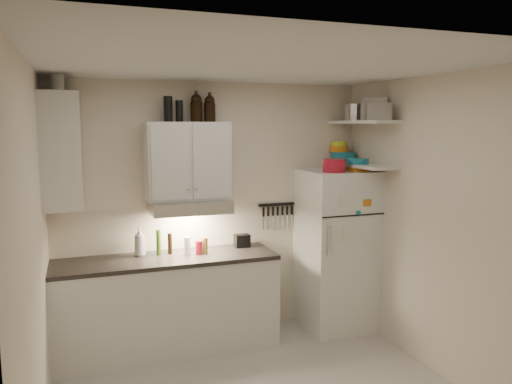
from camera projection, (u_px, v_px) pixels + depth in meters
name	position (u px, v px, depth m)	size (l,w,h in m)	color
ceiling	(265.00, 63.00, 3.59)	(3.20, 3.00, 0.02)	silver
back_wall	(214.00, 210.00, 5.17)	(3.20, 0.02, 2.60)	beige
left_wall	(32.00, 261.00, 3.22)	(0.02, 3.00, 2.60)	beige
right_wall	(439.00, 227.00, 4.30)	(0.02, 3.00, 2.60)	beige
base_cabinet	(168.00, 306.00, 4.81)	(2.10, 0.60, 0.88)	silver
countertop	(166.00, 259.00, 4.75)	(2.10, 0.62, 0.04)	#2A2624
upper_cabinet	(188.00, 161.00, 4.84)	(0.80, 0.33, 0.75)	silver
side_cabinet	(61.00, 151.00, 4.31)	(0.33, 0.55, 1.00)	silver
range_hood	(190.00, 206.00, 4.83)	(0.76, 0.46, 0.12)	silver
fridge	(336.00, 250.00, 5.32)	(0.70, 0.68, 1.70)	white
shelf_hi	(363.00, 122.00, 5.08)	(0.30, 0.95, 0.03)	silver
shelf_lo	(361.00, 165.00, 5.14)	(0.30, 0.95, 0.03)	silver
knife_strip	(277.00, 204.00, 5.38)	(0.42, 0.02, 0.03)	black
dutch_oven	(334.00, 166.00, 5.00)	(0.23, 0.23, 0.13)	maroon
book_stack	(358.00, 168.00, 5.11)	(0.17, 0.22, 0.07)	orange
spice_jar	(344.00, 166.00, 5.16)	(0.06, 0.06, 0.10)	silver
stock_pot	(356.00, 113.00, 5.32)	(0.24, 0.24, 0.17)	silver
tin_a	(374.00, 109.00, 4.96)	(0.22, 0.20, 0.22)	#AAAAAD
tin_b	(380.00, 111.00, 4.71)	(0.16, 0.16, 0.16)	#AAAAAD
bowl_teal	(343.00, 157.00, 5.44)	(0.26, 0.26, 0.10)	#186F87
bowl_orange	(339.00, 149.00, 5.49)	(0.21, 0.21, 0.06)	orange
bowl_yellow	(339.00, 144.00, 5.48)	(0.16, 0.16, 0.05)	#CDD926
plates	(358.00, 161.00, 5.09)	(0.23, 0.23, 0.06)	#186F87
growler_a	(196.00, 108.00, 4.85)	(0.12, 0.12, 0.28)	black
growler_b	(210.00, 108.00, 4.88)	(0.11, 0.11, 0.26)	black
thermos_a	(179.00, 111.00, 4.78)	(0.07, 0.07, 0.21)	black
thermos_b	(168.00, 109.00, 4.74)	(0.08, 0.08, 0.24)	black
side_jar	(57.00, 83.00, 4.30)	(0.12, 0.12, 0.16)	silver
soap_bottle	(140.00, 240.00, 4.78)	(0.12, 0.12, 0.31)	silver
pepper_mill	(205.00, 246.00, 4.87)	(0.05, 0.05, 0.16)	brown
oil_bottle	(159.00, 242.00, 4.82)	(0.05, 0.05, 0.25)	#3D681A
vinegar_bottle	(170.00, 243.00, 4.86)	(0.04, 0.04, 0.21)	black
clear_bottle	(187.00, 246.00, 4.82)	(0.06, 0.06, 0.18)	silver
red_jar	(199.00, 247.00, 4.85)	(0.07, 0.07, 0.14)	maroon
caddy	(242.00, 241.00, 5.15)	(0.15, 0.11, 0.13)	black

